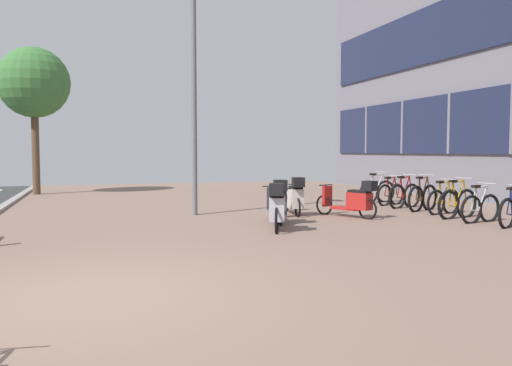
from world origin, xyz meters
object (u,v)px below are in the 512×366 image
at_px(bicycle_rack_05, 423,198).
at_px(street_tree, 34,83).
at_px(bicycle_rack_02, 480,208).
at_px(bicycle_rack_06, 404,196).
at_px(scooter_near, 353,200).
at_px(scooter_far, 278,203).
at_px(scooter_mid, 294,197).
at_px(bicycle_rack_07, 391,194).
at_px(bicycle_rack_04, 444,201).
at_px(bicycle_rack_03, 457,204).
at_px(lamp_post, 194,86).
at_px(bicycle_rack_08, 377,191).
at_px(scooter_extra, 278,208).

height_order(bicycle_rack_05, street_tree, street_tree).
xyz_separation_m(bicycle_rack_02, bicycle_rack_06, (0.12, 3.15, 0.02)).
bearing_deg(scooter_near, scooter_far, -172.30).
xyz_separation_m(scooter_near, scooter_mid, (-1.19, 0.92, 0.02)).
bearing_deg(street_tree, bicycle_rack_02, -47.71).
bearing_deg(bicycle_rack_05, bicycle_rack_07, 89.89).
relative_size(bicycle_rack_02, scooter_far, 0.74).
height_order(bicycle_rack_05, bicycle_rack_06, bicycle_rack_05).
bearing_deg(bicycle_rack_04, bicycle_rack_05, 94.38).
distance_m(bicycle_rack_03, lamp_post, 7.15).
bearing_deg(bicycle_rack_07, bicycle_rack_04, -88.61).
distance_m(bicycle_rack_03, bicycle_rack_06, 2.36).
height_order(bicycle_rack_06, scooter_near, bicycle_rack_06).
bearing_deg(bicycle_rack_08, lamp_post, -168.06).
distance_m(bicycle_rack_07, lamp_post, 6.82).
bearing_deg(scooter_mid, scooter_extra, -119.96).
height_order(bicycle_rack_03, bicycle_rack_06, bicycle_rack_03).
xyz_separation_m(bicycle_rack_05, lamp_post, (-6.12, 1.06, 2.93)).
height_order(scooter_near, scooter_far, scooter_far).
xyz_separation_m(scooter_mid, scooter_extra, (-1.27, -2.21, 0.01)).
bearing_deg(scooter_far, bicycle_rack_02, -17.85).
relative_size(scooter_extra, street_tree, 0.32).
distance_m(bicycle_rack_08, lamp_post, 6.93).
bearing_deg(street_tree, bicycle_rack_08, -32.43).
distance_m(bicycle_rack_02, lamp_post, 7.48).
bearing_deg(lamp_post, bicycle_rack_05, -9.86).
bearing_deg(bicycle_rack_08, bicycle_rack_02, -92.26).
height_order(bicycle_rack_03, lamp_post, lamp_post).
bearing_deg(bicycle_rack_08, bicycle_rack_04, -89.18).
relative_size(scooter_extra, lamp_post, 0.30).
relative_size(bicycle_rack_02, bicycle_rack_04, 1.02).
distance_m(bicycle_rack_05, scooter_far, 4.70).
xyz_separation_m(scooter_extra, lamp_post, (-1.15, 3.00, 2.83)).
xyz_separation_m(bicycle_rack_03, lamp_post, (-5.97, 2.64, 2.93)).
distance_m(bicycle_rack_04, bicycle_rack_06, 1.58).
relative_size(bicycle_rack_02, street_tree, 0.23).
distance_m(bicycle_rack_05, scooter_near, 2.59).
bearing_deg(bicycle_rack_06, bicycle_rack_04, -86.06).
distance_m(bicycle_rack_03, bicycle_rack_07, 3.15).
xyz_separation_m(bicycle_rack_07, street_tree, (-10.61, 7.54, 3.84)).
bearing_deg(scooter_far, bicycle_rack_06, 20.72).
xyz_separation_m(bicycle_rack_03, bicycle_rack_05, (0.15, 1.57, 0.00)).
bearing_deg(scooter_far, bicycle_rack_08, 35.54).
bearing_deg(scooter_far, scooter_extra, -110.21).
relative_size(bicycle_rack_03, bicycle_rack_05, 1.03).
bearing_deg(scooter_extra, street_tree, 117.05).
xyz_separation_m(bicycle_rack_02, street_tree, (-10.44, 11.48, 3.84)).
bearing_deg(scooter_near, bicycle_rack_08, 50.05).
height_order(bicycle_rack_03, bicycle_rack_08, bicycle_rack_03).
height_order(scooter_extra, lamp_post, lamp_post).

